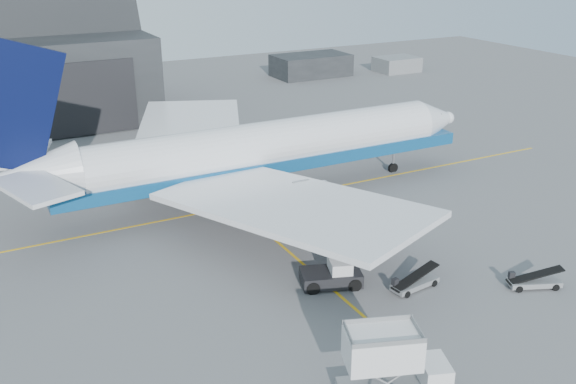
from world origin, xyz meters
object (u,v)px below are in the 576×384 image
catering_truck (391,365)px  pushback_tug (333,275)px  belt_loader_a (414,283)px  belt_loader_b (533,281)px  airliner (251,151)px

catering_truck → pushback_tug: 13.01m
pushback_tug → belt_loader_a: bearing=-14.7°
belt_loader_a → belt_loader_b: 8.92m
belt_loader_a → belt_loader_b: bearing=-33.7°
catering_truck → belt_loader_b: size_ratio=1.60×
belt_loader_a → airliner: bearing=91.3°
catering_truck → pushback_tug: (3.83, 12.35, -1.38)m
airliner → catering_truck: bearing=-100.4°
airliner → catering_truck: size_ratio=7.68×
pushback_tug → belt_loader_b: pushback_tug is taller
catering_truck → pushback_tug: catering_truck is taller
airliner → belt_loader_a: size_ratio=12.08×
belt_loader_b → catering_truck: bearing=-141.0°
airliner → belt_loader_b: (11.26, -25.61, -4.50)m
catering_truck → pushback_tug: size_ratio=1.32×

